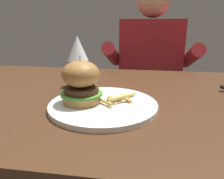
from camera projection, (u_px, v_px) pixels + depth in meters
name	position (u px, v px, depth m)	size (l,w,h in m)	color
dining_table	(128.00, 120.00, 0.73)	(1.44, 0.79, 0.74)	#472B19
main_plate	(103.00, 105.00, 0.60)	(0.30, 0.30, 0.01)	white
burger_sandwich	(81.00, 82.00, 0.59)	(0.11, 0.11, 0.13)	#B78447
fries_pile	(119.00, 98.00, 0.61)	(0.10, 0.11, 0.02)	gold
wine_glass	(78.00, 50.00, 0.77)	(0.08, 0.08, 0.18)	silver
diner_person	(149.00, 88.00, 1.37)	(0.51, 0.36, 1.18)	#282833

